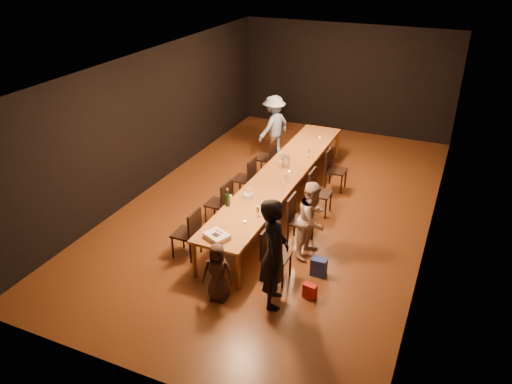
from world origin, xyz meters
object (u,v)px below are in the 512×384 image
at_px(champagne_bottle, 227,197).
at_px(table, 281,175).
at_px(chair_left_1, 218,203).
at_px(child, 218,272).
at_px(chair_right_0, 276,255).
at_px(chair_right_1, 301,221).
at_px(chair_left_3, 265,158).
at_px(woman_birthday, 274,254).
at_px(plate_stack, 248,196).
at_px(woman_tan, 313,220).
at_px(man_blue, 274,126).
at_px(chair_left_0, 186,233).
at_px(birthday_cake, 217,236).
at_px(chair_right_3, 336,170).
at_px(chair_left_2, 244,178).
at_px(ice_bucket, 286,161).
at_px(chair_right_2, 320,193).

bearing_deg(champagne_bottle, table, 77.34).
height_order(chair_left_1, child, child).
distance_m(chair_right_0, chair_right_1, 1.20).
bearing_deg(child, chair_left_3, 89.37).
distance_m(woman_birthday, plate_stack, 2.06).
bearing_deg(chair_left_1, woman_birthday, -133.21).
distance_m(chair_left_3, woman_tan, 3.35).
height_order(chair_right_1, man_blue, man_blue).
bearing_deg(plate_stack, chair_right_0, -47.55).
bearing_deg(woman_birthday, man_blue, 2.91).
height_order(chair_left_0, birthday_cake, chair_left_0).
distance_m(table, plate_stack, 1.31).
bearing_deg(chair_right_1, birthday_cake, -30.58).
bearing_deg(chair_right_3, champagne_bottle, -23.04).
relative_size(chair_left_2, man_blue, 0.59).
relative_size(chair_right_1, chair_left_1, 1.00).
distance_m(chair_left_3, man_blue, 1.33).
distance_m(table, chair_left_3, 1.49).
bearing_deg(woman_tan, table, 48.28).
distance_m(table, champagne_bottle, 1.75).
bearing_deg(ice_bucket, chair_right_1, -60.50).
height_order(table, plate_stack, plate_stack).
distance_m(table, chair_right_1, 1.49).
height_order(woman_birthday, woman_tan, woman_birthday).
relative_size(chair_left_3, birthday_cake, 2.02).
relative_size(table, chair_right_2, 6.45).
xyz_separation_m(woman_birthday, birthday_cake, (-1.08, 0.24, -0.11)).
xyz_separation_m(table, ice_bucket, (-0.05, 0.39, 0.15)).
height_order(chair_right_1, plate_stack, chair_right_1).
distance_m(table, chair_right_0, 2.56).
bearing_deg(table, woman_tan, -52.02).
bearing_deg(man_blue, chair_right_3, 76.73).
xyz_separation_m(table, champagne_bottle, (-0.38, -1.69, 0.23)).
bearing_deg(chair_left_2, child, -161.88).
bearing_deg(chair_left_2, chair_left_1, -180.00).
xyz_separation_m(man_blue, plate_stack, (0.99, -3.75, 0.02)).
height_order(chair_right_2, chair_right_3, same).
xyz_separation_m(woman_tan, birthday_cake, (-1.20, -1.26, 0.09)).
bearing_deg(ice_bucket, chair_left_1, -116.60).
bearing_deg(chair_right_3, chair_left_3, -90.00).
bearing_deg(woman_tan, birthday_cake, 146.53).
height_order(table, child, child).
bearing_deg(chair_right_3, chair_left_0, -25.28).
height_order(chair_right_0, child, child).
height_order(birthday_cake, ice_bucket, ice_bucket).
xyz_separation_m(chair_right_0, ice_bucket, (-0.90, 2.79, 0.38)).
xyz_separation_m(chair_left_1, woman_tan, (2.00, -0.27, 0.24)).
relative_size(woman_tan, birthday_cake, 3.07).
bearing_deg(woman_tan, chair_left_3, 47.10).
distance_m(chair_right_1, woman_birthday, 1.83).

